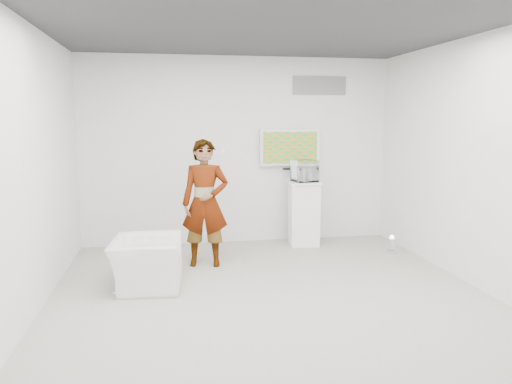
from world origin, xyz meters
The scene contains 10 objects.
room centered at (0.00, 0.00, 1.50)m, with size 5.01×5.01×3.00m.
tv centered at (0.85, 2.45, 1.55)m, with size 1.00×0.08×0.60m, color silver.
logo_decal centered at (1.35, 2.49, 2.55)m, with size 0.90×0.02×0.30m, color slate.
person centered at (-0.63, 1.23, 0.87)m, with size 0.64×0.42×1.74m, color white.
armchair centered at (-1.41, 0.44, 0.30)m, with size 0.92×0.80×0.60m, color white.
pedestal centered at (1.01, 2.11, 0.51)m, with size 0.50×0.50×1.02m, color white.
floor_uplight centered at (2.18, 1.35, 0.13)m, with size 0.16×0.16×0.26m, color silver.
vitrine centered at (1.01, 2.11, 1.20)m, with size 0.34×0.34×0.34m, color white.
console centered at (1.01, 2.11, 1.13)m, with size 0.05×0.15×0.21m, color white.
wii_remote centered at (-0.36, 1.34, 1.57)m, with size 0.03×0.12×0.03m, color white.
Camera 1 is at (-1.12, -5.51, 2.01)m, focal length 35.00 mm.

